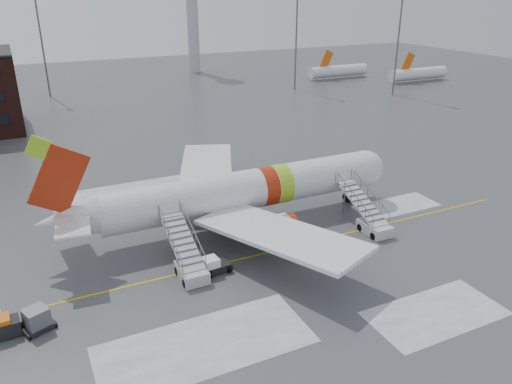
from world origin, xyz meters
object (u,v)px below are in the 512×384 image
airstair_fwd (370,220)px  airstair_aft (188,262)px  airliner (238,192)px  uld_container (37,320)px  baggage_tractor (3,328)px  pushback_tug (214,266)px

airstair_fwd → airstair_aft: 18.07m
airliner → uld_container: bearing=-154.7°
baggage_tractor → uld_container: bearing=-7.0°
airstair_fwd → baggage_tractor: airstair_fwd is taller
airliner → uld_container: airliner is taller
airliner → pushback_tug: size_ratio=13.69×
airliner → baggage_tractor: 22.78m
airstair_aft → pushback_tug: (1.90, -0.71, -0.45)m
pushback_tug → baggage_tractor: baggage_tractor is taller
uld_container → pushback_tug: bearing=6.9°
airliner → baggage_tractor: size_ratio=12.22×
airstair_aft → uld_container: airstair_aft is taller
airstair_aft → uld_container: (-11.49, -2.33, -0.30)m
airstair_fwd → pushback_tug: (-16.16, -0.71, -0.45)m
pushback_tug → uld_container: size_ratio=1.07×
airliner → airstair_aft: airliner is taller
baggage_tractor → pushback_tug: bearing=5.0°
airstair_aft → pushback_tug: 2.08m
airliner → baggage_tractor: (-20.90, -8.61, -2.79)m
airstair_aft → uld_container: size_ratio=3.20×
airstair_fwd → baggage_tractor: (-31.68, -2.07, -0.44)m
pushback_tug → uld_container: (-13.39, -1.63, 0.15)m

